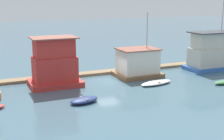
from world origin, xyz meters
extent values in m
plane|color=#426070|center=(0.00, 0.00, 0.00)|extent=(200.00, 200.00, 0.00)
cube|color=#846B4C|center=(0.00, 3.32, 0.15)|extent=(42.40, 1.48, 0.30)
cube|color=red|center=(-5.89, 0.38, 0.27)|extent=(5.26, 3.89, 0.54)
cube|color=red|center=(-5.89, 0.38, 1.80)|extent=(4.28, 2.91, 2.52)
cube|color=red|center=(-5.89, 0.38, 4.02)|extent=(3.92, 2.54, 1.91)
cube|color=brown|center=(-5.89, 0.38, 5.03)|extent=(4.58, 3.21, 0.12)
cube|color=brown|center=(3.87, 0.42, 0.23)|extent=(5.10, 4.01, 0.46)
cube|color=silver|center=(3.87, 0.42, 1.81)|extent=(4.25, 3.16, 2.70)
cube|color=brown|center=(3.87, 0.42, 3.23)|extent=(4.55, 3.46, 0.12)
cylinder|color=#B2B2B7|center=(5.04, 0.42, 5.33)|extent=(0.12, 0.12, 4.10)
cube|color=#3866B7|center=(14.48, -0.02, 0.23)|extent=(6.82, 3.59, 0.47)
cube|color=beige|center=(14.48, -0.02, 1.62)|extent=(5.99, 2.76, 2.30)
cube|color=beige|center=(14.48, -0.02, 3.74)|extent=(5.45, 2.22, 1.94)
cube|color=#38383D|center=(14.48, -0.02, 4.77)|extent=(6.29, 3.06, 0.12)
cylinder|color=#B2B2B7|center=(15.68, -0.02, 6.72)|extent=(0.12, 0.12, 3.78)
ellipsoid|color=navy|center=(-4.93, -6.14, 0.25)|extent=(2.93, 2.06, 0.49)
cube|color=#997F60|center=(-4.93, -6.14, 0.42)|extent=(0.46, 1.23, 0.08)
ellipsoid|color=white|center=(3.99, -3.57, 0.19)|extent=(4.10, 2.01, 0.38)
cube|color=#997F60|center=(3.99, -3.57, 0.32)|extent=(0.35, 1.16, 0.08)
cylinder|color=#846B4C|center=(-6.28, 2.33, 0.63)|extent=(0.30, 0.30, 1.25)
camera|label=1|loc=(-13.09, -30.85, 8.88)|focal=50.00mm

